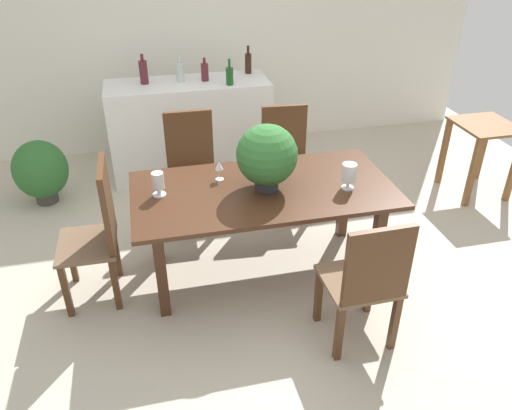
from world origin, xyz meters
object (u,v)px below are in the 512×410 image
at_px(chair_far_right, 285,155).
at_px(potted_plant_floor, 41,170).
at_px(chair_head_end, 99,227).
at_px(wine_bottle_amber, 205,72).
at_px(crystal_vase_left, 158,183).
at_px(wine_bottle_green, 230,76).
at_px(dining_table, 263,199).
at_px(wine_bottle_dark, 180,72).
at_px(kitchen_counter, 190,129).
at_px(wine_bottle_clear, 144,72).
at_px(flower_centerpiece, 267,156).
at_px(wine_bottle_tall, 248,63).
at_px(chair_near_right, 367,280).
at_px(side_table, 482,142).
at_px(crystal_vase_center_near, 349,174).
at_px(wine_glass, 219,167).
at_px(chair_far_left, 191,163).

relative_size(chair_far_right, potted_plant_floor, 1.56).
relative_size(chair_head_end, wine_bottle_amber, 4.56).
xyz_separation_m(crystal_vase_left, wine_bottle_green, (0.82, 1.64, 0.23)).
bearing_deg(dining_table, wine_bottle_dark, 101.34).
bearing_deg(wine_bottle_amber, dining_table, -85.78).
bearing_deg(wine_bottle_green, crystal_vase_left, -116.65).
distance_m(chair_far_right, kitchen_counter, 1.23).
height_order(dining_table, wine_bottle_clear, wine_bottle_clear).
relative_size(crystal_vase_left, wine_bottle_amber, 0.77).
bearing_deg(flower_centerpiece, chair_head_end, 179.68).
bearing_deg(wine_bottle_tall, chair_near_right, -88.31).
distance_m(wine_bottle_dark, side_table, 3.05).
bearing_deg(wine_bottle_green, kitchen_counter, 156.43).
bearing_deg(crystal_vase_center_near, wine_bottle_dark, 115.36).
bearing_deg(crystal_vase_left, wine_bottle_dark, 79.02).
distance_m(crystal_vase_center_near, wine_bottle_green, 1.93).
distance_m(chair_head_end, side_table, 3.66).
xyz_separation_m(wine_bottle_dark, potted_plant_floor, (-1.43, -0.38, -0.75)).
xyz_separation_m(wine_glass, side_table, (2.68, 0.58, -0.31)).
bearing_deg(side_table, wine_bottle_clear, 159.81).
height_order(wine_bottle_green, wine_bottle_amber, wine_bottle_green).
bearing_deg(flower_centerpiece, dining_table, 160.60).
relative_size(wine_bottle_clear, wine_bottle_tall, 1.03).
xyz_separation_m(chair_far_right, wine_bottle_amber, (-0.58, 0.98, 0.54)).
height_order(chair_near_right, flower_centerpiece, flower_centerpiece).
distance_m(dining_table, kitchen_counter, 1.91).
xyz_separation_m(crystal_vase_left, wine_bottle_tall, (1.09, 1.99, 0.25)).
height_order(dining_table, potted_plant_floor, dining_table).
bearing_deg(chair_far_left, side_table, -1.69).
height_order(crystal_vase_center_near, potted_plant_floor, crystal_vase_center_near).
bearing_deg(dining_table, wine_glass, 145.03).
height_order(flower_centerpiece, wine_bottle_clear, wine_bottle_clear).
xyz_separation_m(wine_bottle_green, potted_plant_floor, (-1.89, -0.16, -0.74)).
relative_size(dining_table, wine_bottle_green, 7.51).
relative_size(chair_near_right, wine_bottle_amber, 4.21).
bearing_deg(crystal_vase_center_near, side_table, 27.22).
height_order(chair_near_right, crystal_vase_center_near, chair_near_right).
relative_size(crystal_vase_center_near, wine_glass, 1.30).
bearing_deg(wine_bottle_clear, flower_centerpiece, -68.51).
distance_m(chair_near_right, wine_glass, 1.37).
xyz_separation_m(chair_far_left, wine_bottle_dark, (0.04, 1.00, 0.53)).
relative_size(crystal_vase_center_near, wine_bottle_dark, 0.77).
height_order(kitchen_counter, side_table, kitchen_counter).
height_order(chair_far_left, kitchen_counter, chair_far_left).
height_order(dining_table, flower_centerpiece, flower_centerpiece).
height_order(flower_centerpiece, wine_bottle_dark, wine_bottle_dark).
bearing_deg(wine_bottle_amber, chair_far_left, -106.42).
relative_size(chair_near_right, flower_centerpiece, 2.02).
xyz_separation_m(chair_far_left, chair_far_right, (0.86, -0.00, -0.01)).
xyz_separation_m(dining_table, chair_head_end, (-1.18, -0.00, -0.07)).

